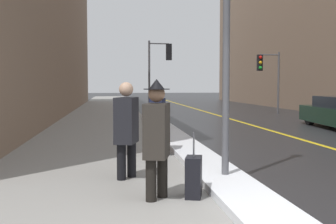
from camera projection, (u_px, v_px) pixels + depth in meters
ground_plane at (244, 220)px, 5.08m from camera, size 160.00×160.00×0.00m
sidewalk_slab at (103, 119)px, 19.66m from camera, size 4.00×80.00×0.01m
road_centre_stripe at (228, 118)px, 20.44m from camera, size 0.16×80.00×0.00m
snow_bank_curb at (177, 139)px, 12.11m from camera, size 0.84×17.36×0.13m
building_facade_right at (331, 8)px, 28.11m from camera, size 6.00×36.00×13.50m
traffic_light_near at (161, 61)px, 23.16m from camera, size 1.31×0.34×4.03m
traffic_light_far at (267, 69)px, 23.57m from camera, size 1.31×0.32×3.46m
pedestrian_trailing at (157, 134)px, 5.89m from camera, size 0.44×0.59×1.71m
pedestrian_with_shoulder_bag at (127, 126)px, 7.22m from camera, size 0.45×0.78×1.67m
pedestrian_in_glasses at (157, 118)px, 9.54m from camera, size 0.42×0.57×1.56m
rolling_suitcase at (194, 177)px, 6.03m from camera, size 0.31×0.41×0.95m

